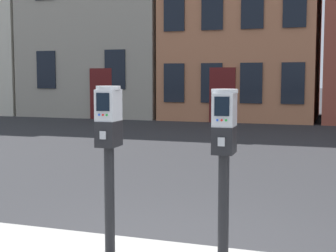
# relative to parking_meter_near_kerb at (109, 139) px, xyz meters

# --- Properties ---
(parking_meter_near_kerb) EXTENTS (0.22, 0.26, 1.51)m
(parking_meter_near_kerb) POSITION_rel_parking_meter_near_kerb_xyz_m (0.00, 0.00, 0.00)
(parking_meter_near_kerb) COLOR black
(parking_meter_near_kerb) RESTS_ON sidewalk_slab
(parking_meter_twin_adjacent) EXTENTS (0.22, 0.26, 1.49)m
(parking_meter_twin_adjacent) POSITION_rel_parking_meter_near_kerb_xyz_m (1.03, -0.00, -0.01)
(parking_meter_twin_adjacent) COLOR black
(parking_meter_twin_adjacent) RESTS_ON sidewalk_slab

